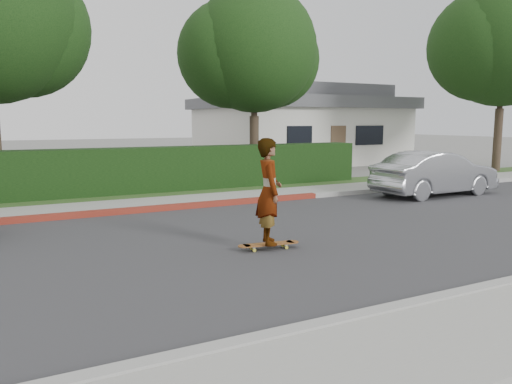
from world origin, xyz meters
TOP-DOWN VIEW (x-y plane):
  - ground at (0.00, 0.00)m, footprint 120.00×120.00m
  - road at (0.00, 0.00)m, footprint 60.00×8.00m
  - curb_far at (0.00, 4.10)m, footprint 60.00×0.20m
  - curb_red_section at (-5.00, 4.10)m, footprint 12.00×0.21m
  - sidewalk_far at (0.00, 5.00)m, footprint 60.00×1.60m
  - planting_strip at (0.00, 6.60)m, footprint 60.00×1.60m
  - hedge at (-3.00, 7.20)m, footprint 15.00×1.00m
  - tree_center at (1.49, 9.19)m, footprint 5.66×4.84m
  - tree_right at (12.49, 6.69)m, footprint 6.32×5.60m
  - house at (8.00, 16.00)m, footprint 10.60×8.60m
  - skateboard at (-3.21, -0.65)m, footprint 1.18×0.39m
  - skateboarder at (-3.21, -0.65)m, footprint 0.65×0.80m
  - car_silver at (4.64, 2.77)m, footprint 4.26×1.57m

SIDE VIEW (x-z plane):
  - ground at x=0.00m, z-range 0.00..0.00m
  - road at x=0.00m, z-range 0.00..0.01m
  - planting_strip at x=0.00m, z-range 0.00..0.10m
  - sidewalk_far at x=0.00m, z-range 0.00..0.12m
  - curb_far at x=0.00m, z-range 0.00..0.15m
  - curb_red_section at x=-5.00m, z-range 0.00..0.15m
  - skateboard at x=-3.21m, z-range 0.05..0.16m
  - car_silver at x=4.64m, z-range 0.00..1.39m
  - hedge at x=-3.00m, z-range 0.00..1.50m
  - skateboarder at x=-3.21m, z-range 0.12..2.03m
  - house at x=8.00m, z-range -0.05..4.25m
  - tree_center at x=1.49m, z-range 1.18..8.62m
  - tree_right at x=12.49m, z-range 1.35..9.91m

